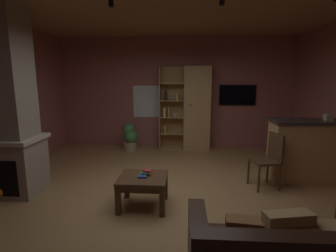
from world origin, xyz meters
name	(u,v)px	position (x,y,z in m)	size (l,w,h in m)	color
floor	(166,198)	(0.00, 0.00, -0.01)	(6.04, 6.11, 0.02)	#A37A4C
wall_back	(175,93)	(0.00, 3.09, 1.43)	(6.16, 0.06, 2.85)	#9E5B56
window_pane_back	(148,101)	(-0.72, 3.05, 1.21)	(0.78, 0.01, 0.83)	white
stone_fireplace	(5,113)	(-2.47, 0.03, 1.29)	(0.96, 0.74, 2.85)	gray
bookshelf_cabinet	(193,109)	(0.47, 2.81, 1.05)	(1.28, 0.41, 2.11)	tan
kitchen_bar_counter	(315,151)	(2.57, 0.88, 0.55)	(1.56, 0.59, 1.10)	tan
tissue_box	(328,117)	(2.73, 0.86, 1.15)	(0.12, 0.12, 0.11)	#BFB299
coffee_table	(143,182)	(-0.31, -0.29, 0.36)	(0.67, 0.59, 0.45)	#4C331E
table_book_0	(142,176)	(-0.31, -0.32, 0.46)	(0.12, 0.10, 0.03)	#2D4C8C
table_book_1	(144,173)	(-0.29, -0.25, 0.49)	(0.10, 0.10, 0.02)	#387247
table_book_2	(147,171)	(-0.25, -0.22, 0.51)	(0.13, 0.09, 0.02)	#B22D2D
dining_chair	(269,157)	(1.68, 0.52, 0.53)	(0.51, 0.51, 0.92)	#4C331E
potted_floor_plant	(130,137)	(-1.11, 2.51, 0.36)	(0.38, 0.38, 0.71)	#9E896B
wall_mounted_tv	(237,95)	(1.59, 3.02, 1.39)	(0.92, 0.06, 0.52)	black
track_light_spot_0	(9,6)	(-2.16, -0.08, 2.78)	(0.07, 0.07, 0.09)	black
track_light_spot_1	(111,3)	(-0.72, -0.12, 2.78)	(0.07, 0.07, 0.09)	black
track_light_spot_2	(222,2)	(0.73, -0.08, 2.78)	(0.07, 0.07, 0.09)	black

